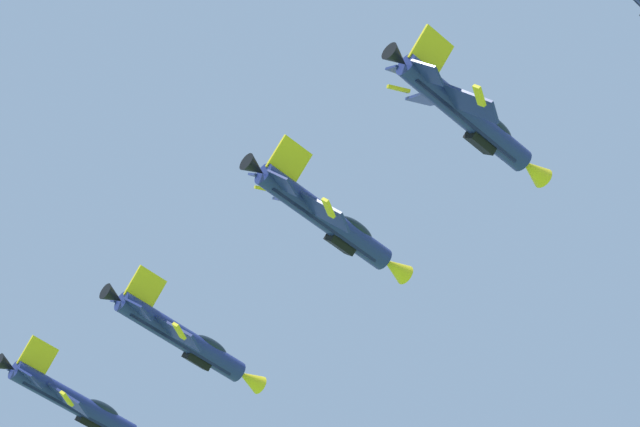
% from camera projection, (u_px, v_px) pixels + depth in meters
% --- Properties ---
extents(fighter_jet_lead, '(8.32, 15.96, 6.77)m').
position_uv_depth(fighter_jet_lead, '(77.00, 404.00, 109.86)').
color(fighter_jet_lead, navy).
extents(fighter_jet_left_wing, '(8.22, 15.96, 6.88)m').
position_uv_depth(fighter_jet_left_wing, '(184.00, 339.00, 103.64)').
color(fighter_jet_left_wing, navy).
extents(fighter_jet_right_wing, '(7.68, 15.96, 7.43)m').
position_uv_depth(fighter_jet_right_wing, '(328.00, 220.00, 93.98)').
color(fighter_jet_right_wing, navy).
extents(fighter_jet_left_outer, '(7.86, 15.96, 7.26)m').
position_uv_depth(fighter_jet_left_outer, '(468.00, 116.00, 89.92)').
color(fighter_jet_left_outer, navy).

